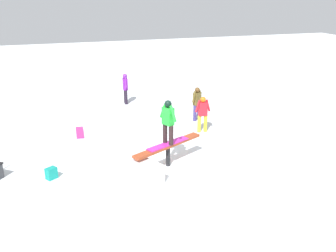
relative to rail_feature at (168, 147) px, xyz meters
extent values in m
plane|color=white|center=(0.00, 0.00, -0.62)|extent=(60.00, 60.00, 0.00)
cylinder|color=black|center=(0.00, 0.00, -0.30)|extent=(0.14, 0.14, 0.65)
cube|color=#A53F1E|center=(0.00, 0.00, 0.06)|extent=(2.50, 1.46, 0.08)
cube|color=white|center=(-1.57, -0.80, -0.34)|extent=(2.28, 2.15, 0.56)
cube|color=#CC28A3|center=(0.00, 0.00, 0.12)|extent=(1.51, 0.91, 0.03)
cylinder|color=#2E1F1F|center=(0.06, -0.12, 0.44)|extent=(0.14, 0.14, 0.62)
cylinder|color=#2E1F1F|center=(-0.06, 0.12, 0.44)|extent=(0.14, 0.14, 0.62)
cube|color=green|center=(0.00, 0.00, 1.02)|extent=(0.34, 0.40, 0.54)
cylinder|color=green|center=(0.09, -0.19, 1.15)|extent=(0.20, 0.29, 0.49)
cylinder|color=green|center=(-0.09, 0.19, 1.15)|extent=(0.20, 0.29, 0.49)
sphere|color=black|center=(0.00, 0.00, 1.40)|extent=(0.22, 0.22, 0.22)
cylinder|color=#3F357A|center=(2.37, 3.71, -0.28)|extent=(0.14, 0.14, 0.68)
cylinder|color=#3F357A|center=(2.59, 3.83, -0.28)|extent=(0.14, 0.14, 0.68)
cube|color=brown|center=(2.48, 3.77, 0.32)|extent=(0.38, 0.33, 0.54)
cylinder|color=brown|center=(2.30, 3.67, 0.44)|extent=(0.21, 0.17, 0.48)
cylinder|color=brown|center=(2.65, 3.87, 0.44)|extent=(0.21, 0.17, 0.48)
sphere|color=brown|center=(2.48, 3.77, 0.69)|extent=(0.21, 0.21, 0.21)
cylinder|color=#261C2B|center=(0.12, 6.97, -0.28)|extent=(0.14, 0.14, 0.69)
cylinder|color=#261C2B|center=(0.14, 7.24, -0.28)|extent=(0.14, 0.14, 0.69)
cube|color=purple|center=(0.13, 7.10, 0.34)|extent=(0.23, 0.36, 0.55)
cylinder|color=purple|center=(0.11, 6.89, 0.46)|extent=(0.10, 0.23, 0.50)
cylinder|color=purple|center=(0.14, 7.32, 0.46)|extent=(0.10, 0.23, 0.50)
sphere|color=purple|center=(0.13, 7.10, 0.72)|extent=(0.22, 0.22, 0.22)
cylinder|color=yellow|center=(2.04, 2.44, -0.29)|extent=(0.14, 0.14, 0.67)
cylinder|color=yellow|center=(2.30, 2.41, -0.29)|extent=(0.14, 0.14, 0.67)
cube|color=red|center=(2.17, 2.43, 0.31)|extent=(0.34, 0.23, 0.53)
cylinder|color=red|center=(1.97, 2.44, 0.43)|extent=(0.21, 0.10, 0.48)
cylinder|color=red|center=(2.37, 2.41, 0.43)|extent=(0.21, 0.10, 0.48)
sphere|color=orange|center=(2.17, 2.43, 0.68)|extent=(0.21, 0.21, 0.21)
cube|color=#C62F8E|center=(-2.38, 3.75, -0.61)|extent=(0.34, 1.28, 0.02)
cube|color=teal|center=(-3.51, 0.22, -0.45)|extent=(0.37, 0.35, 0.34)
camera|label=1|loc=(-3.24, -10.12, 4.62)|focal=40.00mm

